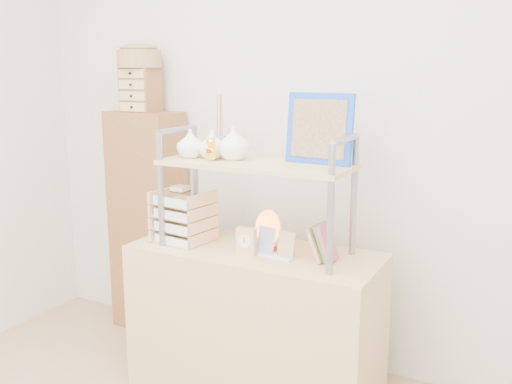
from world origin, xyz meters
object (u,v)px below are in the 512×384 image
cabinet (148,223)px  letter_tray (182,220)px  desk (255,323)px  salt_lamp (268,229)px

cabinet → letter_tray: cabinet is taller
desk → salt_lamp: size_ratio=6.29×
desk → salt_lamp: 0.48m
desk → letter_tray: letter_tray is taller
desk → letter_tray: bearing=-172.2°
letter_tray → salt_lamp: size_ratio=1.49×
salt_lamp → cabinet: bearing=161.7°
desk → letter_tray: (-0.38, -0.05, 0.49)m
desk → cabinet: bearing=158.3°
cabinet → salt_lamp: (0.98, -0.32, 0.17)m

